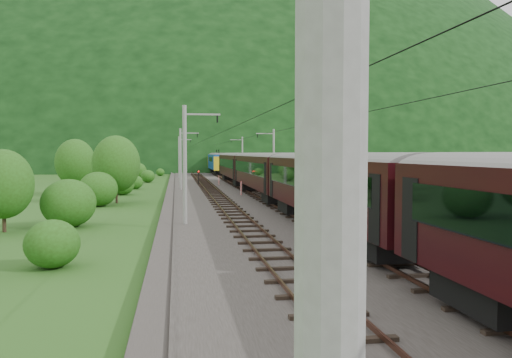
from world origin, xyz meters
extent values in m
plane|color=#28551A|center=(0.00, 0.00, 0.00)|extent=(600.00, 600.00, 0.00)
cube|color=#38332D|center=(0.00, 10.00, 0.15)|extent=(14.00, 220.00, 0.30)
cube|color=brown|center=(-3.12, 10.00, 0.49)|extent=(0.08, 220.00, 0.15)
cube|color=brown|center=(-1.68, 10.00, 0.49)|extent=(0.08, 220.00, 0.15)
cube|color=black|center=(-2.40, 10.00, 0.36)|extent=(2.40, 220.00, 0.12)
cube|color=brown|center=(1.68, 10.00, 0.49)|extent=(0.08, 220.00, 0.15)
cube|color=brown|center=(3.12, 10.00, 0.49)|extent=(0.08, 220.00, 0.15)
cube|color=black|center=(2.40, 10.00, 0.36)|extent=(2.40, 220.00, 0.12)
cylinder|color=gray|center=(-6.20, 0.00, 4.30)|extent=(0.28, 0.28, 8.00)
cube|color=gray|center=(-5.00, 0.00, 7.70)|extent=(2.40, 0.12, 0.12)
cylinder|color=black|center=(-4.00, 0.00, 7.40)|extent=(0.10, 0.10, 0.50)
cylinder|color=gray|center=(-6.20, 32.00, 4.30)|extent=(0.28, 0.28, 8.00)
cube|color=gray|center=(-5.00, 32.00, 7.70)|extent=(2.40, 0.12, 0.12)
cylinder|color=black|center=(-4.00, 32.00, 7.40)|extent=(0.10, 0.10, 0.50)
cylinder|color=gray|center=(-6.20, 64.00, 4.30)|extent=(0.28, 0.28, 8.00)
cube|color=gray|center=(-5.00, 64.00, 7.70)|extent=(2.40, 0.12, 0.12)
cylinder|color=black|center=(-4.00, 64.00, 7.40)|extent=(0.10, 0.10, 0.50)
cylinder|color=gray|center=(-6.20, 96.00, 4.30)|extent=(0.28, 0.28, 8.00)
cube|color=gray|center=(-5.00, 96.00, 7.70)|extent=(2.40, 0.12, 0.12)
cylinder|color=black|center=(-4.00, 96.00, 7.40)|extent=(0.10, 0.10, 0.50)
cylinder|color=gray|center=(-6.20, 128.00, 4.30)|extent=(0.28, 0.28, 8.00)
cube|color=gray|center=(-5.00, 128.00, 7.70)|extent=(2.40, 0.12, 0.12)
cylinder|color=black|center=(-4.00, 128.00, 7.40)|extent=(0.10, 0.10, 0.50)
cylinder|color=gray|center=(6.20, 0.00, 4.30)|extent=(0.28, 0.28, 8.00)
cube|color=gray|center=(5.00, 0.00, 7.70)|extent=(2.40, 0.12, 0.12)
cylinder|color=black|center=(4.00, 0.00, 7.40)|extent=(0.10, 0.10, 0.50)
cylinder|color=gray|center=(6.20, 32.00, 4.30)|extent=(0.28, 0.28, 8.00)
cube|color=gray|center=(5.00, 32.00, 7.70)|extent=(2.40, 0.12, 0.12)
cylinder|color=black|center=(4.00, 32.00, 7.40)|extent=(0.10, 0.10, 0.50)
cylinder|color=gray|center=(6.20, 64.00, 4.30)|extent=(0.28, 0.28, 8.00)
cube|color=gray|center=(5.00, 64.00, 7.70)|extent=(2.40, 0.12, 0.12)
cylinder|color=black|center=(4.00, 64.00, 7.40)|extent=(0.10, 0.10, 0.50)
cylinder|color=gray|center=(6.20, 96.00, 4.30)|extent=(0.28, 0.28, 8.00)
cube|color=gray|center=(5.00, 96.00, 7.70)|extent=(2.40, 0.12, 0.12)
cylinder|color=black|center=(4.00, 96.00, 7.40)|extent=(0.10, 0.10, 0.50)
cylinder|color=gray|center=(6.20, 128.00, 4.30)|extent=(0.28, 0.28, 8.00)
cube|color=gray|center=(5.00, 128.00, 7.70)|extent=(2.40, 0.12, 0.12)
cylinder|color=black|center=(4.00, 128.00, 7.40)|extent=(0.10, 0.10, 0.50)
cylinder|color=black|center=(-2.40, 10.00, 7.10)|extent=(0.03, 198.00, 0.03)
cylinder|color=black|center=(2.40, 10.00, 7.10)|extent=(0.03, 198.00, 0.03)
ellipsoid|color=black|center=(0.00, 260.00, 0.00)|extent=(504.00, 360.00, 244.00)
cube|color=black|center=(2.40, -20.83, 1.05)|extent=(2.36, 3.43, 0.96)
cube|color=black|center=(2.40, -4.89, 3.14)|extent=(3.11, 23.59, 3.22)
cylinder|color=gray|center=(2.40, -4.89, 4.59)|extent=(3.11, 23.47, 3.11)
cube|color=black|center=(0.83, -4.89, 3.53)|extent=(0.05, 20.76, 1.23)
cube|color=black|center=(3.97, -4.89, 3.53)|extent=(0.05, 20.76, 1.23)
cube|color=black|center=(2.40, -13.14, 1.05)|extent=(2.36, 3.43, 0.96)
cube|color=black|center=(2.40, 3.37, 1.05)|extent=(2.36, 3.43, 0.96)
cube|color=black|center=(2.40, 19.32, 3.14)|extent=(3.11, 23.59, 3.22)
cylinder|color=gray|center=(2.40, 19.32, 4.59)|extent=(3.11, 23.47, 3.11)
cube|color=black|center=(0.83, 19.32, 3.53)|extent=(0.05, 20.76, 1.23)
cube|color=black|center=(3.97, 19.32, 3.53)|extent=(0.05, 20.76, 1.23)
cube|color=black|center=(2.40, 11.06, 1.05)|extent=(2.36, 3.43, 0.96)
cube|color=black|center=(2.40, 27.57, 1.05)|extent=(2.36, 3.43, 0.96)
cube|color=black|center=(2.40, 43.52, 3.14)|extent=(3.11, 23.59, 3.22)
cylinder|color=gray|center=(2.40, 43.52, 4.59)|extent=(3.11, 23.47, 3.11)
cube|color=black|center=(0.83, 43.52, 3.53)|extent=(0.05, 20.76, 1.23)
cube|color=black|center=(3.97, 43.52, 3.53)|extent=(0.05, 20.76, 1.23)
cube|color=black|center=(2.40, 35.26, 1.05)|extent=(2.36, 3.43, 0.96)
cube|color=black|center=(2.40, 51.78, 1.05)|extent=(2.36, 3.43, 0.96)
cube|color=#13459B|center=(2.40, 77.37, 3.14)|extent=(3.11, 19.30, 3.22)
cylinder|color=gray|center=(2.40, 77.37, 4.59)|extent=(3.11, 19.20, 3.11)
cube|color=black|center=(0.83, 77.37, 3.53)|extent=(0.05, 16.98, 1.23)
cube|color=black|center=(3.97, 77.37, 3.53)|extent=(0.05, 16.98, 1.23)
cube|color=black|center=(2.40, 70.62, 1.05)|extent=(2.36, 3.43, 0.96)
cube|color=black|center=(2.40, 84.13, 1.05)|extent=(2.36, 3.43, 0.96)
cube|color=gold|center=(2.40, 86.82, 2.93)|extent=(3.17, 0.50, 2.89)
cube|color=gold|center=(2.40, 67.92, 2.93)|extent=(3.17, 0.50, 2.89)
cube|color=black|center=(2.40, 80.37, 5.34)|extent=(0.08, 1.60, 0.96)
cylinder|color=red|center=(-0.46, 40.62, 1.00)|extent=(0.15, 0.15, 1.40)
cylinder|color=red|center=(0.53, 22.39, 1.08)|extent=(0.17, 0.17, 1.57)
cylinder|color=black|center=(-3.43, 42.00, 1.27)|extent=(0.14, 0.14, 1.93)
sphere|color=red|center=(-3.43, 42.00, 2.28)|extent=(0.23, 0.23, 0.23)
ellipsoid|color=#264C14|center=(-12.23, -10.77, 1.08)|extent=(2.40, 2.40, 2.16)
ellipsoid|color=#264C14|center=(-14.09, 1.86, 1.66)|extent=(3.69, 3.69, 3.32)
ellipsoid|color=#264C14|center=(-14.14, 15.36, 1.66)|extent=(3.69, 3.69, 3.32)
ellipsoid|color=#264C14|center=(-13.21, 28.39, 1.25)|extent=(2.78, 2.78, 2.50)
ellipsoid|color=#264C14|center=(-12.52, 38.17, 0.99)|extent=(2.21, 2.21, 1.99)
ellipsoid|color=#264C14|center=(-11.63, 53.91, 1.08)|extent=(2.41, 2.41, 2.17)
ellipsoid|color=#264C14|center=(-14.31, 67.20, 1.58)|extent=(3.52, 3.52, 3.17)
ellipsoid|color=#264C14|center=(-10.28, 78.93, 0.84)|extent=(1.86, 1.86, 1.67)
ellipsoid|color=#264C14|center=(-15.38, 89.98, 0.95)|extent=(2.12, 2.12, 1.91)
cylinder|color=black|center=(-17.75, 0.26, 1.45)|extent=(0.24, 0.24, 2.91)
ellipsoid|color=#264C14|center=(-17.75, 0.26, 3.12)|extent=(3.74, 3.74, 4.49)
cylinder|color=black|center=(-12.78, 18.34, 1.87)|extent=(0.24, 0.24, 3.74)
ellipsoid|color=#264C14|center=(-12.78, 18.34, 4.00)|extent=(4.80, 4.80, 5.77)
cylinder|color=black|center=(-18.85, 29.27, 1.85)|extent=(0.24, 0.24, 3.69)
ellipsoid|color=#264C14|center=(-18.85, 29.27, 3.96)|extent=(4.75, 4.75, 5.70)
cylinder|color=black|center=(-15.14, 47.75, 1.25)|extent=(0.24, 0.24, 2.49)
ellipsoid|color=#264C14|center=(-15.14, 47.75, 2.67)|extent=(3.20, 3.20, 3.84)
cylinder|color=black|center=(-16.62, 63.60, 1.52)|extent=(0.24, 0.24, 3.04)
ellipsoid|color=#264C14|center=(-16.62, 63.60, 3.26)|extent=(3.91, 3.91, 4.70)
ellipsoid|color=#264C14|center=(10.77, -9.46, 1.18)|extent=(2.62, 2.62, 2.36)
ellipsoid|color=#264C14|center=(11.74, 7.39, 1.56)|extent=(3.47, 3.47, 3.12)
ellipsoid|color=#264C14|center=(14.08, 22.51, 1.18)|extent=(2.62, 2.62, 2.36)
ellipsoid|color=#264C14|center=(10.06, 32.12, 1.57)|extent=(3.50, 3.50, 3.15)
ellipsoid|color=#264C14|center=(9.77, 47.18, 0.87)|extent=(1.94, 1.94, 1.74)
ellipsoid|color=#264C14|center=(10.53, 65.12, 1.57)|extent=(3.49, 3.49, 3.14)
camera|label=1|loc=(-6.78, -33.83, 5.11)|focal=35.00mm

